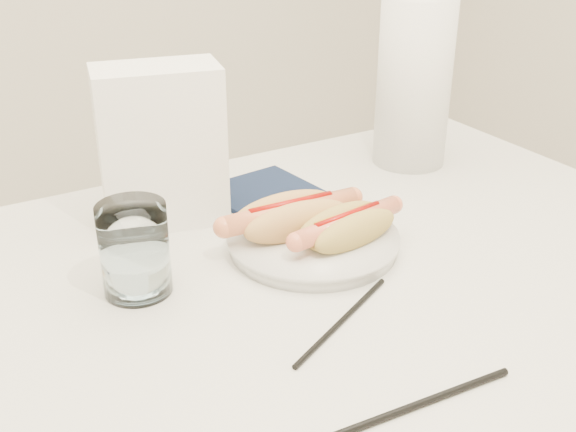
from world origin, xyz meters
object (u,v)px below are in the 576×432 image
hotdog_right (347,227)px  napkin_box (161,146)px  table (288,322)px  paper_towel_roll (414,84)px  hotdog_left (291,217)px  plate (313,243)px  water_glass (135,249)px

hotdog_right → napkin_box: size_ratio=0.77×
table → paper_towel_roll: bearing=32.0°
napkin_box → paper_towel_roll: bearing=12.9°
hotdog_left → paper_towel_roll: paper_towel_roll is taller
napkin_box → paper_towel_roll: paper_towel_roll is taller
hotdog_right → hotdog_left: bearing=122.5°
napkin_box → plate: bearing=-41.2°
hotdog_left → napkin_box: (-0.11, 0.16, 0.07)m
napkin_box → paper_towel_roll: size_ratio=0.82×
paper_towel_roll → water_glass: bearing=-163.1°
hotdog_right → water_glass: bearing=160.3°
water_glass → hotdog_left: bearing=1.2°
water_glass → napkin_box: napkin_box is taller
plate → table: bearing=-142.8°
hotdog_left → napkin_box: size_ratio=0.86×
table → paper_towel_roll: (0.38, 0.24, 0.20)m
plate → water_glass: size_ratio=1.96×
water_glass → paper_towel_roll: (0.54, 0.17, 0.08)m
table → napkin_box: bearing=105.0°
plate → hotdog_right: bearing=-49.0°
table → hotdog_left: bearing=56.9°
table → napkin_box: napkin_box is taller
plate → napkin_box: size_ratio=0.98×
plate → hotdog_left: (-0.02, 0.02, 0.03)m
hotdog_left → hotdog_right: bearing=-47.0°
hotdog_right → paper_towel_roll: bearing=29.6°
table → plate: bearing=37.2°
hotdog_left → paper_towel_roll: (0.33, 0.16, 0.09)m
plate → water_glass: water_glass is taller
water_glass → table: bearing=-23.6°
napkin_box → hotdog_right: bearing=-40.4°
table → hotdog_right: (0.10, 0.02, 0.10)m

